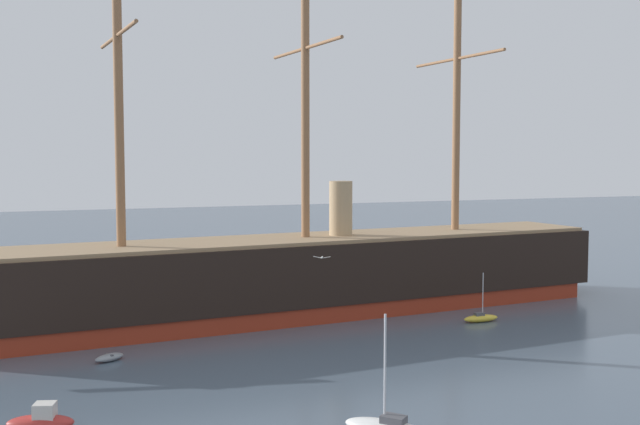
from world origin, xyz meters
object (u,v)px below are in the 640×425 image
at_px(motorboat_mid_left, 41,421).
at_px(dinghy_far_right, 503,285).
at_px(dinghy_alongside_bow, 109,357).
at_px(tall_ship, 306,274).
at_px(sailboat_alongside_stern, 481,318).
at_px(seagull_in_flight, 322,257).

bearing_deg(motorboat_mid_left, dinghy_far_right, 29.21).
bearing_deg(motorboat_mid_left, dinghy_alongside_bow, 69.06).
xyz_separation_m(tall_ship, sailboat_alongside_stern, (13.50, -8.71, -3.49)).
distance_m(dinghy_far_right, seagull_in_flight, 45.74).
distance_m(tall_ship, seagull_in_flight, 26.33).
relative_size(dinghy_alongside_bow, dinghy_far_right, 0.91).
relative_size(motorboat_mid_left, dinghy_far_right, 1.42).
bearing_deg(dinghy_alongside_bow, motorboat_mid_left, -110.94).
height_order(sailboat_alongside_stern, dinghy_far_right, sailboat_alongside_stern).
xyz_separation_m(tall_ship, motorboat_mid_left, (-23.79, -22.61, -3.33)).
xyz_separation_m(dinghy_alongside_bow, seagull_in_flight, (10.68, -14.79, 8.64)).
bearing_deg(tall_ship, dinghy_alongside_bow, -152.72).
bearing_deg(dinghy_far_right, seagull_in_flight, -138.87).
xyz_separation_m(tall_ship, dinghy_alongside_bow, (-18.86, -9.72, -3.59)).
bearing_deg(dinghy_far_right, sailboat_alongside_stern, -131.49).
height_order(tall_ship, dinghy_far_right, tall_ship).
bearing_deg(tall_ship, dinghy_far_right, 11.10).
distance_m(dinghy_alongside_bow, dinghy_far_right, 46.90).
bearing_deg(seagull_in_flight, dinghy_alongside_bow, 125.82).
height_order(tall_ship, sailboat_alongside_stern, tall_ship).
xyz_separation_m(motorboat_mid_left, dinghy_alongside_bow, (4.93, 12.89, -0.26)).
bearing_deg(seagull_in_flight, sailboat_alongside_stern, 36.09).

